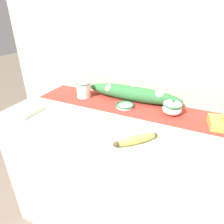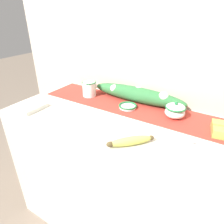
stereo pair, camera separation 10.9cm
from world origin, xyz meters
name	(u,v)px [view 2 (the right image)]	position (x,y,z in m)	size (l,w,h in m)	color
ground_plane	(116,218)	(0.00, 0.00, 0.00)	(12.00, 12.00, 0.00)	#7A6B5B
countertop	(117,176)	(0.00, 0.00, 0.45)	(1.33, 0.62, 0.91)	beige
back_wall	(145,55)	(0.00, 0.33, 1.20)	(2.13, 0.04, 2.40)	beige
table_runner	(131,106)	(0.00, 0.16, 0.91)	(1.23, 0.27, 0.00)	#B23328
cream_pitcher	(89,88)	(-0.33, 0.17, 0.97)	(0.10, 0.12, 0.11)	white
sugar_bowl	(175,111)	(0.28, 0.16, 0.95)	(0.11, 0.11, 0.10)	white
small_dish	(128,106)	(-0.01, 0.13, 0.92)	(0.11, 0.11, 0.02)	white
banana	(131,141)	(0.18, -0.19, 0.93)	(0.18, 0.18, 0.04)	#CCD156
spoon	(190,142)	(0.41, -0.03, 0.91)	(0.16, 0.09, 0.01)	#B7B7BC
napkin_stack	(30,106)	(-0.53, -0.19, 0.92)	(0.16, 0.16, 0.03)	white
poinsettia_garland	(137,94)	(0.00, 0.25, 0.96)	(0.65, 0.11, 0.11)	#2D6B38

